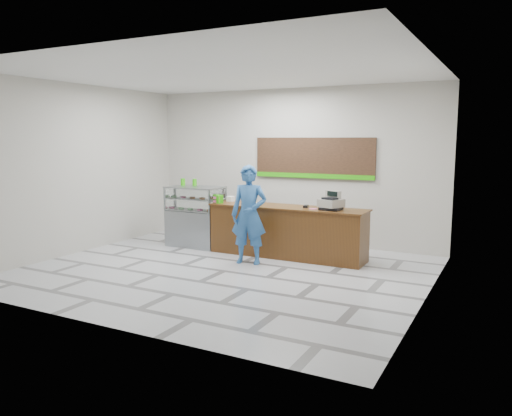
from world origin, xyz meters
The scene contains 16 objects.
floor centered at (0.00, 0.00, 0.00)m, with size 7.00×7.00×0.00m, color silver.
back_wall centered at (0.00, 3.00, 1.75)m, with size 7.00×7.00×0.00m, color #BCB8AD.
ceiling centered at (0.00, 0.00, 3.50)m, with size 7.00×7.00×0.00m, color silver.
sales_counter centered at (0.55, 1.55, 0.52)m, with size 3.26×0.76×1.03m.
display_case centered at (-1.67, 1.55, 0.68)m, with size 1.22×0.72×1.33m.
menu_board centered at (0.55, 2.96, 1.93)m, with size 2.80×0.06×0.90m.
cash_register centered at (1.49, 1.51, 1.16)m, with size 0.49×0.50×0.36m.
card_terminal centered at (0.95, 1.57, 1.05)m, with size 0.09×0.17×0.04m, color black.
serving_tray centered at (-0.21, 1.53, 1.04)m, with size 0.45×0.39×0.02m.
napkin_box centered at (-0.85, 1.70, 1.09)m, with size 0.13×0.13×0.11m, color white.
straw_cup centered at (-0.43, 1.55, 1.09)m, with size 0.07×0.07×0.11m, color silver.
promo_box centered at (-0.95, 1.35, 1.12)m, with size 0.19×0.13×0.17m, color #2BAC0B.
donut_decal centered at (1.14, 1.46, 1.03)m, with size 0.16×0.16×0.00m, color #D5568D.
green_cup_left centered at (-2.07, 1.65, 1.41)m, with size 0.10×0.10×0.16m, color #2BAC0B.
green_cup_right centered at (-1.82, 1.75, 1.40)m, with size 0.10×0.10×0.15m, color #2BAC0B.
customer centered at (0.12, 0.73, 0.94)m, with size 0.69×0.45×1.89m, color #2B609F.
Camera 1 is at (4.59, -7.51, 2.39)m, focal length 35.00 mm.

